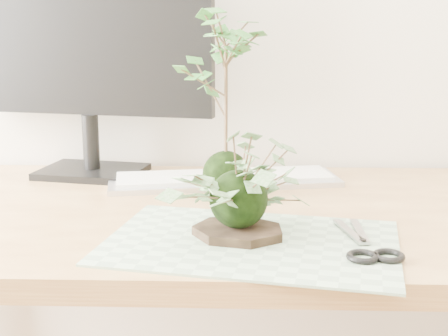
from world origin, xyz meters
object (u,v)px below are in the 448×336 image
(desk, at_px, (260,251))
(maple_kokedama, at_px, (226,59))
(monitor, at_px, (87,47))
(keyboard, at_px, (224,179))
(ivy_kokedama, at_px, (239,172))

(desk, relative_size, maple_kokedama, 4.04)
(maple_kokedama, bearing_deg, monitor, 149.92)
(keyboard, bearing_deg, maple_kokedama, -96.61)
(desk, bearing_deg, keyboard, 111.76)
(ivy_kokedama, distance_m, keyboard, 0.38)
(monitor, bearing_deg, keyboard, -2.75)
(desk, height_order, monitor, monitor)
(ivy_kokedama, relative_size, monitor, 0.54)
(desk, relative_size, ivy_kokedama, 5.17)
(monitor, bearing_deg, maple_kokedama, -19.15)
(ivy_kokedama, xyz_separation_m, keyboard, (-0.04, 0.36, -0.10))
(ivy_kokedama, bearing_deg, keyboard, 95.56)
(monitor, bearing_deg, ivy_kokedama, -40.66)
(ivy_kokedama, height_order, keyboard, ivy_kokedama)
(maple_kokedama, relative_size, monitor, 0.69)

